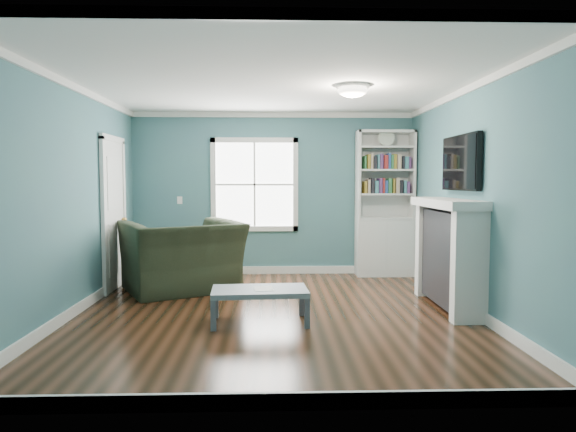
{
  "coord_description": "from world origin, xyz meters",
  "views": [
    {
      "loc": [
        -0.02,
        -5.78,
        1.52
      ],
      "look_at": [
        0.17,
        0.4,
        1.09
      ],
      "focal_mm": 32.0,
      "sensor_mm": 36.0,
      "label": 1
    }
  ],
  "objects": [
    {
      "name": "fireplace",
      "position": [
        2.08,
        0.2,
        0.64
      ],
      "size": [
        0.44,
        1.58,
        1.3
      ],
      "color": "black",
      "rests_on": "ground"
    },
    {
      "name": "room_walls",
      "position": [
        0.0,
        0.0,
        1.58
      ],
      "size": [
        5.0,
        5.0,
        5.0
      ],
      "color": "#3F6776",
      "rests_on": "ground"
    },
    {
      "name": "tv",
      "position": [
        2.2,
        0.2,
        1.72
      ],
      "size": [
        0.06,
        1.1,
        0.65
      ],
      "primitive_type": "cube",
      "color": "black",
      "rests_on": "fireplace"
    },
    {
      "name": "floor",
      "position": [
        0.0,
        0.0,
        0.0
      ],
      "size": [
        5.0,
        5.0,
        0.0
      ],
      "primitive_type": "plane",
      "color": "black",
      "rests_on": "ground"
    },
    {
      "name": "window",
      "position": [
        -0.3,
        2.49,
        1.45
      ],
      "size": [
        1.4,
        0.06,
        1.5
      ],
      "color": "white",
      "rests_on": "room_walls"
    },
    {
      "name": "paper_sheet",
      "position": [
        -0.11,
        -0.39,
        0.37
      ],
      "size": [
        0.23,
        0.28,
        0.0
      ],
      "primitive_type": "cube",
      "rotation": [
        0.0,
        0.0,
        0.11
      ],
      "color": "white",
      "rests_on": "coffee_table"
    },
    {
      "name": "bookshelf",
      "position": [
        1.77,
        2.3,
        0.92
      ],
      "size": [
        0.9,
        0.35,
        2.31
      ],
      "color": "silver",
      "rests_on": "ground"
    },
    {
      "name": "coffee_table",
      "position": [
        -0.15,
        -0.39,
        0.32
      ],
      "size": [
        1.04,
        0.61,
        0.37
      ],
      "rotation": [
        0.0,
        0.0,
        0.06
      ],
      "color": "#454A53",
      "rests_on": "ground"
    },
    {
      "name": "recliner",
      "position": [
        -1.25,
        1.23,
        0.64
      ],
      "size": [
        1.75,
        1.53,
        1.29
      ],
      "primitive_type": "imported",
      "rotation": [
        0.0,
        0.0,
        -2.66
      ],
      "color": "black",
      "rests_on": "ground"
    },
    {
      "name": "light_switch",
      "position": [
        -1.5,
        2.48,
        1.2
      ],
      "size": [
        0.08,
        0.01,
        0.12
      ],
      "primitive_type": "cube",
      "color": "white",
      "rests_on": "room_walls"
    },
    {
      "name": "ceiling_fixture",
      "position": [
        0.9,
        0.1,
        2.55
      ],
      "size": [
        0.38,
        0.38,
        0.15
      ],
      "color": "white",
      "rests_on": "room_walls"
    },
    {
      "name": "trim",
      "position": [
        0.0,
        0.0,
        1.24
      ],
      "size": [
        4.5,
        5.0,
        2.6
      ],
      "color": "white",
      "rests_on": "ground"
    },
    {
      "name": "door",
      "position": [
        -2.22,
        1.4,
        1.07
      ],
      "size": [
        0.12,
        0.98,
        2.17
      ],
      "color": "silver",
      "rests_on": "ground"
    }
  ]
}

